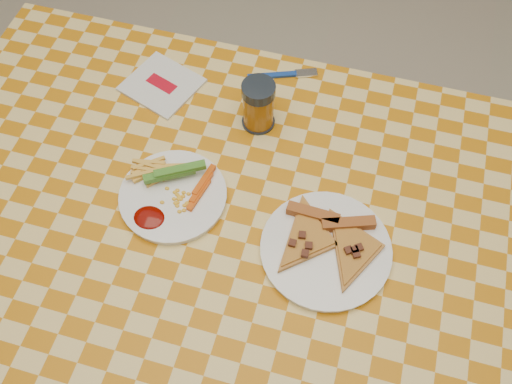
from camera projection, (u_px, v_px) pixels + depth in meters
The scene contains 9 objects.
ground at pixel (237, 340), 1.71m from camera, with size 8.00×8.00×0.00m, color beige.
table at pixel (227, 238), 1.13m from camera, with size 1.28×0.88×0.76m.
plate_left at pixel (173, 197), 1.08m from camera, with size 0.20×0.20×0.01m, color white.
plate_right at pixel (326, 250), 1.02m from camera, with size 0.23×0.23×0.01m, color white.
fries_veggies at pixel (171, 184), 1.08m from camera, with size 0.18×0.16×0.04m.
pizza_slices at pixel (329, 240), 1.02m from camera, with size 0.23×0.22×0.02m.
drink_glass at pixel (258, 105), 1.14m from camera, with size 0.07×0.07×0.11m.
napkin at pixel (162, 85), 1.23m from camera, with size 0.18×0.18×0.01m.
fork at pixel (283, 75), 1.25m from camera, with size 0.15×0.07×0.01m.
Camera 1 is at (0.19, -0.47, 1.69)m, focal length 40.00 mm.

